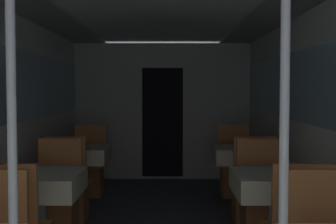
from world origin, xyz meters
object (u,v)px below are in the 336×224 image
dining_table_left_1 (39,188)px  dining_table_right_2 (243,156)px  chair_left_far_1 (57,208)px  chair_right_near_2 (251,195)px  support_pole_left_0 (13,169)px  chair_left_far_2 (89,174)px  dining_table_right_1 (277,188)px  support_pole_right_0 (284,169)px  chair_left_near_2 (69,195)px  chair_right_far_2 (235,174)px  dining_table_left_2 (80,156)px  chair_right_far_1 (262,208)px

dining_table_left_1 → dining_table_right_2: size_ratio=1.00×
chair_left_far_1 → chair_right_near_2: (1.95, 0.55, 0.00)m
support_pole_left_0 → chair_right_near_2: support_pole_left_0 is taller
chair_left_far_2 → dining_table_right_1: chair_left_far_2 is taller
support_pole_right_0 → chair_left_far_1: bearing=123.2°
chair_left_near_2 → chair_left_far_2: same height
chair_left_far_1 → chair_right_far_2: same height
chair_left_near_2 → chair_right_far_2: 2.30m
dining_table_left_2 → support_pole_right_0: (1.56, -3.54, 0.46)m
dining_table_left_2 → chair_right_far_2: chair_right_far_2 is taller
chair_left_near_2 → chair_right_far_2: (1.95, 1.23, 0.00)m
chair_right_far_1 → chair_left_far_2: bearing=-42.3°
dining_table_left_2 → chair_right_near_2: size_ratio=0.78×
chair_right_far_1 → dining_table_right_2: 1.20m
dining_table_left_2 → chair_right_far_1: (1.95, -1.16, -0.32)m
support_pole_left_0 → dining_table_left_1: bearing=102.3°
chair_right_far_2 → chair_left_far_2: bearing=0.0°
chair_left_far_1 → dining_table_left_2: 1.20m
dining_table_left_2 → dining_table_right_2: 1.95m
dining_table_left_1 → dining_table_right_1: 1.95m
dining_table_left_1 → chair_left_far_1: chair_left_far_1 is taller
dining_table_right_1 → dining_table_left_2: bearing=137.7°
chair_left_near_2 → chair_left_far_2: size_ratio=1.00×
chair_left_near_2 → chair_right_far_1: same height
dining_table_right_1 → chair_right_near_2: 1.20m
dining_table_left_2 → chair_right_far_2: 2.07m
support_pole_right_0 → chair_right_near_2: (0.39, 2.93, -0.78)m
chair_right_far_2 → chair_right_far_1: bearing=90.0°
chair_left_far_2 → dining_table_right_1: size_ratio=1.27×
chair_right_far_1 → chair_right_near_2: 0.55m
chair_left_far_1 → chair_left_near_2: bearing=-90.0°
chair_left_far_2 → dining_table_right_2: bearing=162.5°
dining_table_left_2 → dining_table_right_1: 2.63m
chair_left_far_1 → dining_table_right_1: bearing=162.5°
chair_left_far_2 → chair_right_far_1: (1.95, -1.77, 0.00)m
chair_left_near_2 → support_pole_right_0: 3.41m
dining_table_left_1 → chair_right_far_1: size_ratio=0.78×
dining_table_right_1 → chair_right_far_2: (0.00, 2.39, -0.32)m
dining_table_right_1 → dining_table_left_1: bearing=180.0°
support_pole_right_0 → dining_table_right_1: bearing=77.7°
dining_table_left_1 → dining_table_right_2: same height
chair_left_near_2 → chair_left_far_2: (0.00, 1.23, 0.00)m
dining_table_left_1 → chair_right_near_2: size_ratio=0.78×
chair_left_far_1 → chair_right_far_1: same height
chair_right_far_1 → dining_table_right_2: bearing=-90.0°
dining_table_right_1 → chair_left_far_2: bearing=129.2°
chair_right_near_2 → dining_table_left_1: bearing=-149.2°
chair_left_near_2 → chair_right_far_1: 2.02m
chair_right_near_2 → dining_table_left_2: bearing=162.5°
chair_right_far_2 → dining_table_right_2: bearing=90.0°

